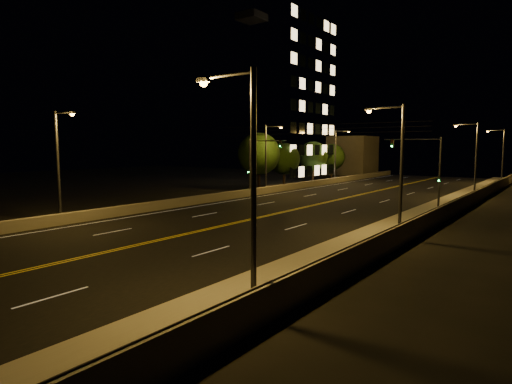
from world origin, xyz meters
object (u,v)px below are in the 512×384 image
Objects in this scene: streetlight_4 at (60,159)px; tree_2 at (313,156)px; streetlight_3 at (501,153)px; tree_0 at (259,154)px; streetlight_1 at (397,161)px; traffic_signal_right at (429,165)px; building_tower at (252,102)px; streetlight_6 at (337,152)px; tree_3 at (332,157)px; streetlight_2 at (473,155)px; streetlight_5 at (268,154)px; streetlight_0 at (246,174)px; tree_1 at (284,159)px; traffic_signal_left at (256,161)px.

tree_2 is at bearing 95.61° from streetlight_4.
streetlight_3 is 1.10× the size of tree_0.
streetlight_1 reaches higher than tree_2.
traffic_signal_right is 40.38m from building_tower.
tree_2 is (-1.15, 16.75, -0.65)m from tree_0.
tree_3 is at bearing 123.63° from streetlight_6.
streetlight_3 is 36.79m from tree_0.
traffic_signal_right is 37.01m from tree_3.
streetlight_2 is 1.00× the size of streetlight_5.
streetlight_3 reaches higher than tree_0.
streetlight_2 is 1.00× the size of streetlight_6.
streetlight_4 is at bearing -85.88° from tree_3.
streetlight_1 is 44.49m from tree_2.
streetlight_0 reaches higher than tree_1.
streetlight_5 is 22.74m from building_tower.
streetlight_1 and streetlight_2 have the same top height.
streetlight_2 reaches higher than tree_2.
tree_1 is 14.75m from tree_3.
streetlight_1 is (0.00, 15.15, 0.00)m from streetlight_0.
traffic_signal_right is at bearing -49.00° from streetlight_6.
streetlight_6 reaches higher than tree_1.
tree_0 is at bearing -101.62° from streetlight_6.
streetlight_6 is 4.59m from tree_2.
streetlight_5 reaches higher than tree_2.
streetlight_5 is 4.35m from tree_0.
streetlight_0 is 15.15m from streetlight_1.
streetlight_2 reaches higher than tree_1.
streetlight_1 is at bearing -42.09° from building_tower.
traffic_signal_left is (-20.35, 27.99, -0.73)m from streetlight_0.
streetlight_5 reaches higher than tree_1.
streetlight_5 is at bearing 90.00° from streetlight_4.
traffic_signal_right is 18.90m from traffic_signal_left.
tree_0 is (-4.42, 6.57, 0.66)m from traffic_signal_left.
tree_1 reaches higher than tree_3.
streetlight_3 is 39.38m from building_tower.
streetlight_2 is at bearing -90.00° from streetlight_3.
tree_0 is at bearing -49.60° from building_tower.
traffic_signal_right is at bearing 0.00° from traffic_signal_left.
streetlight_1 and streetlight_5 have the same top height.
streetlight_4 reaches higher than tree_0.
streetlight_2 is 25.38m from tree_0.
streetlight_4 is at bearing -131.34° from traffic_signal_right.
streetlight_5 is 1.26× the size of traffic_signal_left.
streetlight_0 reaches higher than traffic_signal_right.
tree_1 is at bearing 176.33° from streetlight_2.
tree_1 is at bearing 95.08° from tree_0.
building_tower is 3.65× the size of tree_0.
streetlight_1 is at bearing -83.56° from traffic_signal_right.
tree_0 is 1.21× the size of tree_1.
building_tower is at bearing -139.35° from tree_3.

